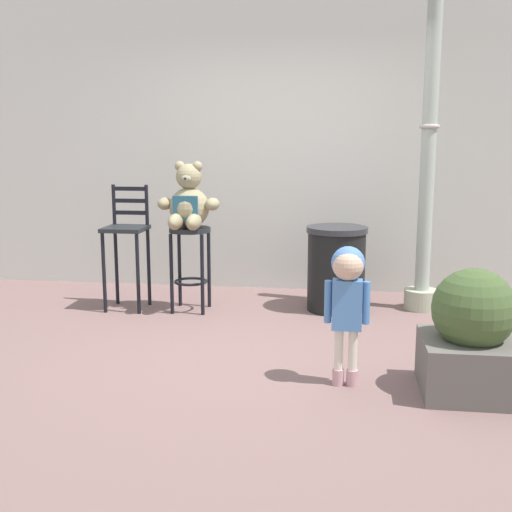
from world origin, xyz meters
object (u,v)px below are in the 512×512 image
at_px(child_walking, 347,286).
at_px(trash_bin, 336,268).
at_px(lamppost, 427,187).
at_px(planter_with_shrub, 472,337).
at_px(bar_chair_empty, 127,238).
at_px(teddy_bear, 189,204).
at_px(bar_stool_with_teddy, 190,252).

distance_m(child_walking, trash_bin, 1.79).
bearing_deg(lamppost, planter_with_shrub, -88.21).
bearing_deg(bar_chair_empty, lamppost, 7.01).
bearing_deg(teddy_bear, bar_stool_with_teddy, 90.00).
xyz_separation_m(trash_bin, planter_with_shrub, (0.82, -1.79, -0.03)).
distance_m(bar_stool_with_teddy, child_walking, 2.09).
bearing_deg(teddy_bear, trash_bin, 9.81).
relative_size(bar_stool_with_teddy, bar_chair_empty, 0.68).
height_order(trash_bin, planter_with_shrub, planter_with_shrub).
bearing_deg(bar_stool_with_teddy, lamppost, 8.99).
bearing_deg(teddy_bear, bar_chair_empty, 177.18).
height_order(lamppost, planter_with_shrub, lamppost).
bearing_deg(child_walking, bar_chair_empty, 77.09).
relative_size(trash_bin, bar_chair_empty, 0.68).
bearing_deg(planter_with_shrub, bar_stool_with_teddy, 142.84).
bearing_deg(bar_chair_empty, bar_stool_with_teddy, -0.06).
distance_m(lamppost, planter_with_shrub, 2.06).
relative_size(child_walking, bar_chair_empty, 0.79).
bearing_deg(bar_stool_with_teddy, planter_with_shrub, -37.16).
bearing_deg(bar_chair_empty, trash_bin, 5.92).
bearing_deg(teddy_bear, lamppost, 9.75).
distance_m(teddy_bear, child_walking, 2.09).
distance_m(bar_stool_with_teddy, bar_chair_empty, 0.59).
relative_size(teddy_bear, bar_chair_empty, 0.52).
bearing_deg(trash_bin, lamppost, 9.65).
bearing_deg(bar_stool_with_teddy, trash_bin, 8.59).
distance_m(teddy_bear, lamppost, 2.08).
xyz_separation_m(teddy_bear, planter_with_shrub, (2.10, -1.57, -0.61)).
xyz_separation_m(bar_stool_with_teddy, trash_bin, (1.28, 0.19, -0.15)).
xyz_separation_m(teddy_bear, bar_chair_empty, (-0.58, 0.03, -0.31)).
bearing_deg(trash_bin, bar_stool_with_teddy, -171.41).
height_order(lamppost, bar_chair_empty, lamppost).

